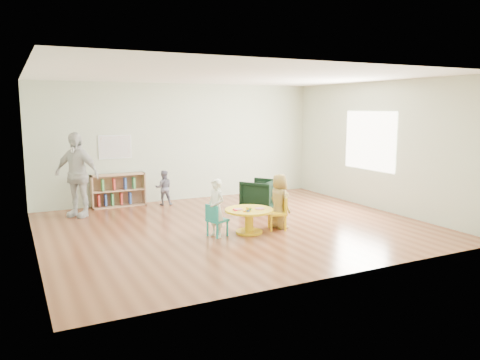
{
  "coord_description": "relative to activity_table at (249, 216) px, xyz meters",
  "views": [
    {
      "loc": [
        -3.78,
        -7.78,
        2.24
      ],
      "look_at": [
        -0.06,
        -0.3,
        0.94
      ],
      "focal_mm": 35.0,
      "sensor_mm": 36.0,
      "label": 1
    }
  ],
  "objects": [
    {
      "name": "bookshelf",
      "position": [
        -1.62,
        3.38,
        0.06
      ],
      "size": [
        1.2,
        0.3,
        0.75
      ],
      "color": "tan",
      "rests_on": "ground"
    },
    {
      "name": "adult_caretaker",
      "position": [
        -2.57,
        2.73,
        0.57
      ],
      "size": [
        1.03,
        1.02,
        1.75
      ],
      "primitive_type": "imported",
      "rotation": [
        0.0,
        0.0,
        -0.77
      ],
      "color": "silver",
      "rests_on": "ground"
    },
    {
      "name": "room",
      "position": [
        0.0,
        0.52,
        1.59
      ],
      "size": [
        7.1,
        7.0,
        2.8
      ],
      "color": "brown",
      "rests_on": "ground"
    },
    {
      "name": "child_left",
      "position": [
        -0.64,
        0.01,
        0.21
      ],
      "size": [
        0.35,
        0.43,
        1.02
      ],
      "primitive_type": "imported",
      "rotation": [
        0.0,
        0.0,
        -1.25
      ],
      "color": "white",
      "rests_on": "ground"
    },
    {
      "name": "alphabet_poster",
      "position": [
        -1.61,
        3.5,
        1.05
      ],
      "size": [
        0.74,
        0.01,
        0.54
      ],
      "color": "white",
      "rests_on": "ground"
    },
    {
      "name": "activity_table",
      "position": [
        0.0,
        0.0,
        0.0
      ],
      "size": [
        0.87,
        0.87,
        0.48
      ],
      "rotation": [
        0.0,
        0.0,
        -0.04
      ],
      "color": "yellow",
      "rests_on": "ground"
    },
    {
      "name": "toddler",
      "position": [
        -0.64,
        3.04,
        0.1
      ],
      "size": [
        0.47,
        0.41,
        0.81
      ],
      "primitive_type": "imported",
      "rotation": [
        0.0,
        0.0,
        2.84
      ],
      "color": "#181639",
      "rests_on": "ground"
    },
    {
      "name": "armchair",
      "position": [
        1.11,
        1.55,
        0.04
      ],
      "size": [
        1.02,
        1.03,
        0.68
      ],
      "primitive_type": "imported",
      "rotation": [
        0.0,
        0.0,
        3.72
      ],
      "color": "black",
      "rests_on": "ground"
    },
    {
      "name": "child_right",
      "position": [
        0.66,
        0.05,
        0.21
      ],
      "size": [
        0.36,
        0.52,
        1.02
      ],
      "primitive_type": "imported",
      "rotation": [
        0.0,
        0.0,
        1.65
      ],
      "color": "yellow",
      "rests_on": "ground"
    },
    {
      "name": "kid_chair_right",
      "position": [
        0.61,
        -0.04,
        0.03
      ],
      "size": [
        0.42,
        0.42,
        0.61
      ],
      "rotation": [
        0.0,
        0.0,
        1.21
      ],
      "color": "yellow",
      "rests_on": "ground"
    },
    {
      "name": "kid_chair_left",
      "position": [
        -0.63,
        0.05,
        0.01
      ],
      "size": [
        0.39,
        0.39,
        0.57
      ],
      "rotation": [
        0.0,
        0.0,
        -1.23
      ],
      "color": "teal",
      "rests_on": "ground"
    }
  ]
}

